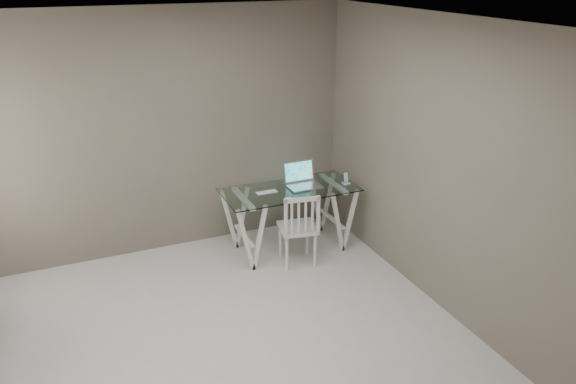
# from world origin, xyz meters

# --- Properties ---
(room) EXTENTS (4.50, 4.52, 2.71)m
(room) POSITION_xyz_m (-0.06, 0.02, 1.72)
(room) COLOR #BAB8B3
(room) RESTS_ON ground
(desk) EXTENTS (1.50, 0.70, 0.75)m
(desk) POSITION_xyz_m (1.13, 1.62, 0.38)
(desk) COLOR silver
(desk) RESTS_ON ground
(chair) EXTENTS (0.45, 0.45, 0.85)m
(chair) POSITION_xyz_m (1.08, 1.24, 0.47)
(chair) COLOR silver
(chair) RESTS_ON ground
(laptop) EXTENTS (0.37, 0.31, 0.26)m
(laptop) POSITION_xyz_m (1.31, 1.68, 0.81)
(laptop) COLOR silver
(laptop) RESTS_ON desk
(keyboard) EXTENTS (0.25, 0.11, 0.01)m
(keyboard) POSITION_xyz_m (0.86, 1.63, 0.75)
(keyboard) COLOR silver
(keyboard) RESTS_ON desk
(mouse) EXTENTS (0.10, 0.06, 0.03)m
(mouse) POSITION_xyz_m (0.99, 1.34, 0.76)
(mouse) COLOR white
(mouse) RESTS_ON desk
(phone_dock) EXTENTS (0.08, 0.08, 0.14)m
(phone_dock) POSITION_xyz_m (1.79, 1.52, 0.78)
(phone_dock) COLOR white
(phone_dock) RESTS_ON desk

